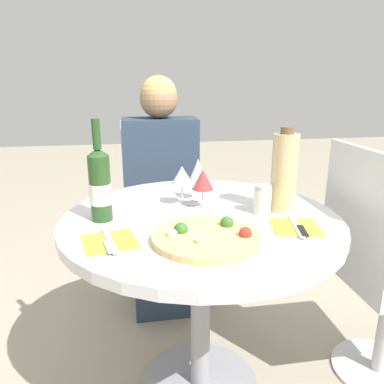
{
  "coord_description": "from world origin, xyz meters",
  "views": [
    {
      "loc": [
        -0.23,
        -1.2,
        1.19
      ],
      "look_at": [
        -0.04,
        -0.03,
        0.83
      ],
      "focal_mm": 35.0,
      "sensor_mm": 36.0,
      "label": 1
    }
  ],
  "objects_px": {
    "pizza_large": "(206,237)",
    "chair_empty_side": "(378,274)",
    "tall_carafe": "(284,172)",
    "wine_bottle": "(100,185)",
    "dining_table": "(201,251)",
    "chair_behind_diner": "(161,208)",
    "seated_diner": "(163,204)"
  },
  "relations": [
    {
      "from": "pizza_large",
      "to": "chair_empty_side",
      "type": "bearing_deg",
      "value": 12.6
    },
    {
      "from": "chair_empty_side",
      "to": "tall_carafe",
      "type": "distance_m",
      "value": 0.57
    },
    {
      "from": "tall_carafe",
      "to": "wine_bottle",
      "type": "bearing_deg",
      "value": 179.33
    },
    {
      "from": "pizza_large",
      "to": "wine_bottle",
      "type": "distance_m",
      "value": 0.4
    },
    {
      "from": "dining_table",
      "to": "chair_behind_diner",
      "type": "relative_size",
      "value": 1.01
    },
    {
      "from": "tall_carafe",
      "to": "chair_behind_diner",
      "type": "bearing_deg",
      "value": 113.84
    },
    {
      "from": "chair_behind_diner",
      "to": "pizza_large",
      "type": "height_order",
      "value": "chair_behind_diner"
    },
    {
      "from": "dining_table",
      "to": "tall_carafe",
      "type": "height_order",
      "value": "tall_carafe"
    },
    {
      "from": "dining_table",
      "to": "chair_empty_side",
      "type": "distance_m",
      "value": 0.71
    },
    {
      "from": "wine_bottle",
      "to": "tall_carafe",
      "type": "distance_m",
      "value": 0.64
    },
    {
      "from": "chair_behind_diner",
      "to": "seated_diner",
      "type": "distance_m",
      "value": 0.17
    },
    {
      "from": "seated_diner",
      "to": "chair_behind_diner",
      "type": "bearing_deg",
      "value": -90.0
    },
    {
      "from": "chair_empty_side",
      "to": "wine_bottle",
      "type": "distance_m",
      "value": 1.1
    },
    {
      "from": "chair_empty_side",
      "to": "wine_bottle",
      "type": "bearing_deg",
      "value": -93.55
    },
    {
      "from": "chair_empty_side",
      "to": "pizza_large",
      "type": "relative_size",
      "value": 2.98
    },
    {
      "from": "chair_behind_diner",
      "to": "seated_diner",
      "type": "height_order",
      "value": "seated_diner"
    },
    {
      "from": "chair_behind_diner",
      "to": "seated_diner",
      "type": "relative_size",
      "value": 0.8
    },
    {
      "from": "dining_table",
      "to": "seated_diner",
      "type": "xyz_separation_m",
      "value": [
        -0.08,
        0.71,
        -0.06
      ]
    },
    {
      "from": "chair_empty_side",
      "to": "pizza_large",
      "type": "bearing_deg",
      "value": -77.4
    },
    {
      "from": "dining_table",
      "to": "tall_carafe",
      "type": "bearing_deg",
      "value": 2.5
    },
    {
      "from": "pizza_large",
      "to": "wine_bottle",
      "type": "xyz_separation_m",
      "value": [
        -0.31,
        0.22,
        0.11
      ]
    },
    {
      "from": "pizza_large",
      "to": "tall_carafe",
      "type": "relative_size",
      "value": 1.07
    },
    {
      "from": "tall_carafe",
      "to": "pizza_large",
      "type": "bearing_deg",
      "value": -146.26
    },
    {
      "from": "seated_diner",
      "to": "pizza_large",
      "type": "bearing_deg",
      "value": 93.34
    },
    {
      "from": "chair_behind_diner",
      "to": "wine_bottle",
      "type": "relative_size",
      "value": 2.84
    },
    {
      "from": "chair_empty_side",
      "to": "tall_carafe",
      "type": "relative_size",
      "value": 3.19
    },
    {
      "from": "dining_table",
      "to": "pizza_large",
      "type": "relative_size",
      "value": 3.0
    },
    {
      "from": "chair_empty_side",
      "to": "wine_bottle",
      "type": "xyz_separation_m",
      "value": [
        -1.03,
        0.06,
        0.39
      ]
    },
    {
      "from": "tall_carafe",
      "to": "dining_table",
      "type": "bearing_deg",
      "value": -177.5
    },
    {
      "from": "tall_carafe",
      "to": "chair_empty_side",
      "type": "bearing_deg",
      "value": -8.2
    },
    {
      "from": "chair_empty_side",
      "to": "wine_bottle",
      "type": "relative_size",
      "value": 2.84
    },
    {
      "from": "chair_empty_side",
      "to": "tall_carafe",
      "type": "bearing_deg",
      "value": -98.2
    }
  ]
}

